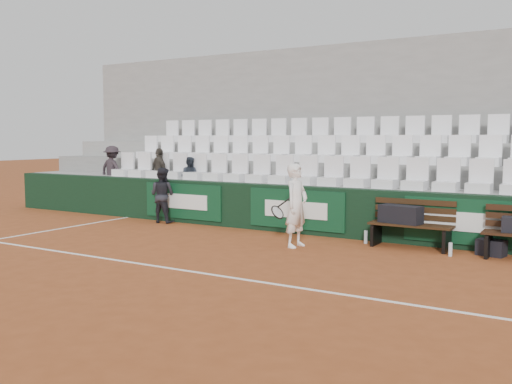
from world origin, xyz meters
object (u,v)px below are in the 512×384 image
(bench_left, at_px, (410,236))
(spectator_a, at_px, (112,152))
(sports_bag_ground, at_px, (491,248))
(water_bottle_near, at_px, (366,237))
(spectator_c, at_px, (189,159))
(spectator_b, at_px, (159,154))
(sports_bag_left, at_px, (401,214))
(tennis_player, at_px, (296,206))
(water_bottle_far, at_px, (450,249))
(ball_kid, at_px, (162,195))

(bench_left, relative_size, spectator_a, 1.20)
(bench_left, height_order, spectator_a, spectator_a)
(sports_bag_ground, height_order, water_bottle_near, sports_bag_ground)
(spectator_c, bearing_deg, spectator_a, -13.61)
(sports_bag_ground, bearing_deg, bench_left, -177.94)
(spectator_b, bearing_deg, spectator_c, -159.14)
(spectator_a, distance_m, spectator_c, 2.63)
(sports_bag_left, relative_size, tennis_player, 0.50)
(water_bottle_far, bearing_deg, sports_bag_left, 159.85)
(tennis_player, xyz_separation_m, spectator_c, (-3.96, 1.92, 0.73))
(ball_kid, bearing_deg, tennis_player, 160.10)
(sports_bag_ground, bearing_deg, ball_kid, 179.65)
(ball_kid, bearing_deg, sports_bag_left, 173.60)
(tennis_player, distance_m, ball_kid, 4.25)
(bench_left, distance_m, sports_bag_left, 0.43)
(sports_bag_ground, bearing_deg, sports_bag_left, -177.87)
(bench_left, relative_size, ball_kid, 1.14)
(sports_bag_ground, distance_m, water_bottle_near, 2.24)
(sports_bag_left, xyz_separation_m, water_bottle_far, (0.98, -0.36, -0.50))
(water_bottle_near, bearing_deg, tennis_player, -135.08)
(ball_kid, bearing_deg, spectator_b, -51.97)
(tennis_player, bearing_deg, ball_kid, 165.47)
(tennis_player, distance_m, spectator_a, 6.91)
(sports_bag_left, xyz_separation_m, sports_bag_ground, (1.57, 0.06, -0.48))
(water_bottle_near, xyz_separation_m, spectator_b, (-5.91, 0.93, 1.48))
(bench_left, relative_size, sports_bag_ground, 3.29)
(water_bottle_near, bearing_deg, sports_bag_left, -2.20)
(sports_bag_ground, relative_size, spectator_b, 0.38)
(ball_kid, bearing_deg, bench_left, 173.72)
(bench_left, height_order, water_bottle_far, bench_left)
(sports_bag_left, xyz_separation_m, spectator_b, (-6.58, 0.96, 0.99))
(bench_left, relative_size, spectator_b, 1.25)
(sports_bag_ground, xyz_separation_m, spectator_a, (-9.82, 0.90, 1.49))
(water_bottle_near, relative_size, spectator_c, 0.25)
(water_bottle_near, relative_size, water_bottle_far, 1.06)
(sports_bag_ground, xyz_separation_m, ball_kid, (-7.35, 0.05, 0.52))
(sports_bag_left, bearing_deg, sports_bag_ground, 2.13)
(ball_kid, bearing_deg, water_bottle_near, 173.76)
(bench_left, distance_m, water_bottle_near, 0.87)
(sports_bag_left, distance_m, spectator_c, 5.77)
(bench_left, height_order, spectator_c, spectator_c)
(sports_bag_left, bearing_deg, spectator_c, 170.32)
(sports_bag_left, bearing_deg, tennis_player, -149.93)
(sports_bag_left, relative_size, spectator_c, 0.77)
(ball_kid, height_order, spectator_a, spectator_a)
(water_bottle_far, height_order, spectator_c, spectator_c)
(tennis_player, height_order, spectator_c, spectator_c)
(water_bottle_near, bearing_deg, spectator_c, 169.32)
(spectator_b, bearing_deg, spectator_a, 20.86)
(sports_bag_ground, bearing_deg, spectator_a, 174.76)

